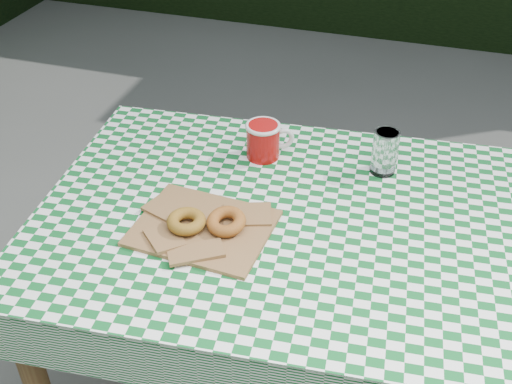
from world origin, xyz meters
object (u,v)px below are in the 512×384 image
(table, at_px, (297,326))
(drinking_glass, at_px, (385,152))
(paper_bag, at_px, (203,227))
(coffee_mug, at_px, (263,141))

(table, distance_m, drinking_glass, 0.53)
(paper_bag, bearing_deg, coffee_mug, 82.80)
(drinking_glass, bearing_deg, coffee_mug, -175.60)
(table, xyz_separation_m, drinking_glass, (0.15, 0.26, 0.44))
(paper_bag, bearing_deg, drinking_glass, 45.04)
(drinking_glass, bearing_deg, table, -120.57)
(coffee_mug, bearing_deg, drinking_glass, -24.50)
(table, distance_m, coffee_mug, 0.52)
(coffee_mug, bearing_deg, paper_bag, -126.10)
(paper_bag, height_order, drinking_glass, drinking_glass)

